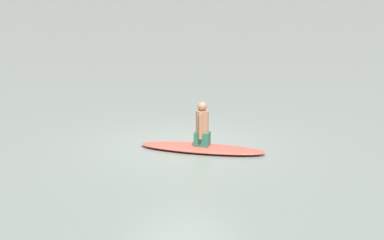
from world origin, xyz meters
TOP-DOWN VIEW (x-y plane):
  - ground_plane at (0.00, 0.00)m, footprint 400.00×400.00m
  - surfboard at (0.03, -0.59)m, footprint 2.19×2.76m
  - person_paddler at (0.03, -0.59)m, footprint 0.40×0.42m

SIDE VIEW (x-z plane):
  - ground_plane at x=0.00m, z-range 0.00..0.00m
  - surfboard at x=0.03m, z-range 0.00..0.13m
  - person_paddler at x=0.03m, z-range 0.08..1.07m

